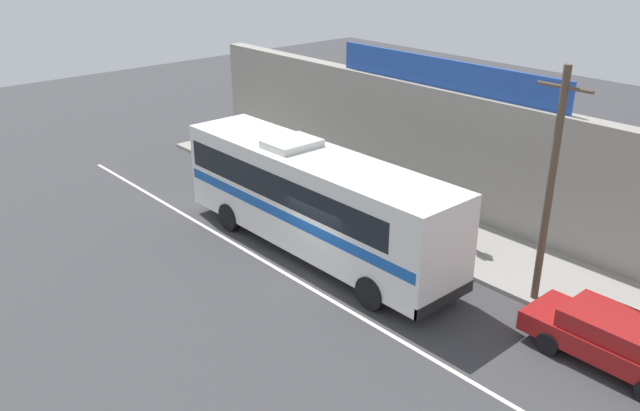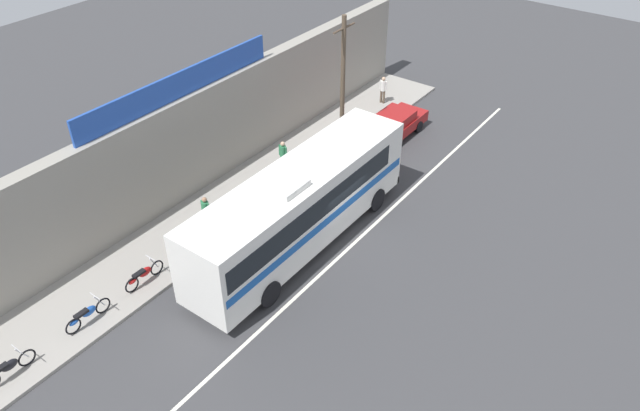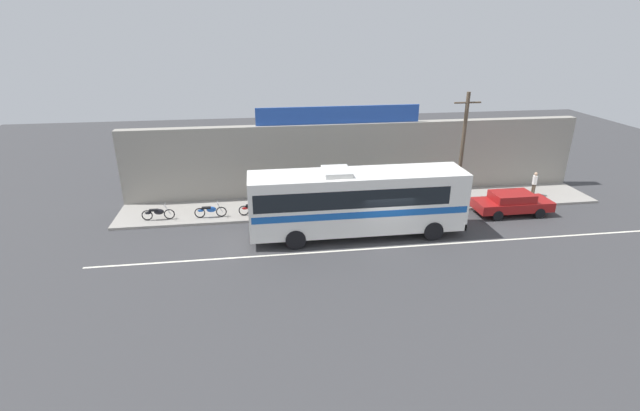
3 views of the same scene
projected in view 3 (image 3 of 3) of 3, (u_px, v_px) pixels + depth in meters
name	position (u px, v px, depth m)	size (l,w,h in m)	color
ground_plane	(386.00, 241.00, 24.32)	(70.00, 70.00, 0.00)	#3A3A3D
sidewalk_slab	(364.00, 204.00, 29.07)	(30.00, 3.60, 0.14)	gray
storefront_facade	(358.00, 159.00, 30.18)	(30.00, 0.70, 4.80)	gray
storefront_billboard	(339.00, 115.00, 28.91)	(10.48, 0.12, 1.10)	#234CAD
road_center_stripe	(390.00, 247.00, 23.58)	(30.00, 0.14, 0.01)	silver
intercity_bus	(356.00, 199.00, 24.24)	(11.46, 2.66, 3.78)	white
parked_car	(512.00, 203.00, 27.45)	(4.54, 1.84, 1.37)	maroon
utility_pole	(462.00, 150.00, 27.09)	(1.60, 0.22, 7.00)	brown
motorcycle_orange	(254.00, 208.00, 27.08)	(1.83, 0.56, 0.94)	black
motorcycle_purple	(210.00, 211.00, 26.74)	(1.86, 0.56, 0.94)	black
motorcycle_green	(157.00, 213.00, 26.41)	(1.86, 0.56, 0.94)	black
pedestrian_by_curb	(535.00, 182.00, 29.93)	(0.30, 0.48, 1.61)	brown
pedestrian_far_right	(401.00, 189.00, 28.75)	(0.30, 0.48, 1.62)	navy
pedestrian_near_shop	(317.00, 195.00, 27.85)	(0.30, 0.48, 1.58)	brown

